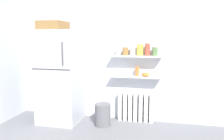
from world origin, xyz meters
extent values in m
cube|color=silver|center=(0.00, 2.05, 1.30)|extent=(7.04, 0.10, 2.60)
cube|color=#B7BABF|center=(-1.15, 1.64, 0.88)|extent=(0.76, 0.72, 1.77)
cube|color=#262628|center=(-1.15, 1.28, 1.07)|extent=(0.74, 0.01, 0.01)
cylinder|color=#4C4C51|center=(-0.91, 1.26, 1.35)|extent=(0.02, 0.02, 0.40)
cube|color=olive|center=(-1.27, 1.64, 1.85)|extent=(0.45, 0.50, 0.16)
cube|color=white|center=(-0.02, 1.92, 0.28)|extent=(0.07, 0.12, 0.56)
cube|color=white|center=(0.08, 1.92, 0.28)|extent=(0.07, 0.12, 0.56)
cube|color=white|center=(0.18, 1.92, 0.28)|extent=(0.07, 0.12, 0.56)
cube|color=white|center=(0.28, 1.92, 0.28)|extent=(0.07, 0.12, 0.56)
cube|color=white|center=(0.38, 1.92, 0.28)|extent=(0.07, 0.12, 0.56)
cube|color=white|center=(0.49, 1.92, 0.28)|extent=(0.07, 0.12, 0.56)
cube|color=white|center=(0.59, 1.92, 0.28)|extent=(0.07, 0.12, 0.56)
cube|color=white|center=(0.28, 1.89, 0.90)|extent=(0.96, 0.22, 0.02)
cube|color=white|center=(0.28, 1.89, 1.28)|extent=(0.96, 0.22, 0.02)
cylinder|color=silver|center=(-0.06, 1.89, 1.37)|extent=(0.08, 0.08, 0.14)
cylinder|color=gray|center=(-0.06, 1.89, 1.45)|extent=(0.08, 0.08, 0.02)
cylinder|color=olive|center=(0.08, 1.89, 1.37)|extent=(0.11, 0.11, 0.14)
cylinder|color=gray|center=(0.08, 1.89, 1.45)|extent=(0.10, 0.10, 0.02)
cylinder|color=silver|center=(0.21, 1.89, 1.38)|extent=(0.10, 0.10, 0.17)
cylinder|color=gray|center=(0.21, 1.89, 1.47)|extent=(0.09, 0.09, 0.02)
cylinder|color=yellow|center=(0.35, 1.89, 1.40)|extent=(0.12, 0.12, 0.20)
cylinder|color=gray|center=(0.35, 1.89, 1.51)|extent=(0.11, 0.11, 0.02)
cylinder|color=#C64C38|center=(0.49, 1.89, 1.40)|extent=(0.09, 0.09, 0.22)
cylinder|color=gray|center=(0.49, 1.89, 1.52)|extent=(0.08, 0.08, 0.02)
cylinder|color=#5B7F4C|center=(0.63, 1.89, 1.37)|extent=(0.10, 0.10, 0.15)
cylinder|color=gray|center=(0.63, 1.89, 1.46)|extent=(0.09, 0.09, 0.02)
cylinder|color=#CC7033|center=(0.31, 1.89, 1.00)|extent=(0.07, 0.07, 0.18)
ellipsoid|color=orange|center=(0.47, 1.89, 0.94)|extent=(0.15, 0.15, 0.07)
cylinder|color=slate|center=(-0.29, 1.58, 0.20)|extent=(0.29, 0.29, 0.41)
camera|label=1|loc=(0.72, -2.06, 1.59)|focal=33.89mm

